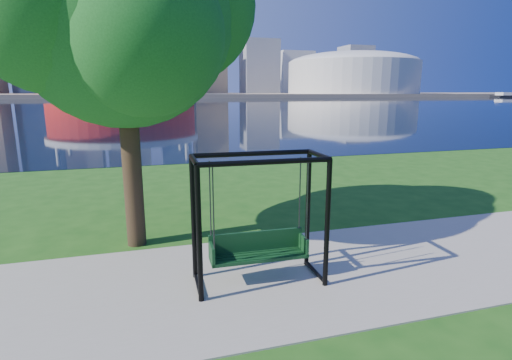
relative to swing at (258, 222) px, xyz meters
name	(u,v)px	position (x,y,z in m)	size (l,w,h in m)	color
ground	(254,268)	(0.07, 0.57, -1.13)	(900.00, 900.00, 0.00)	#1E5114
path	(261,278)	(0.07, 0.07, -1.12)	(120.00, 4.00, 0.03)	#9E937F
river	(146,105)	(0.07, 102.57, -1.12)	(900.00, 180.00, 0.02)	black
far_bank	(140,95)	(0.07, 306.57, -0.13)	(900.00, 228.00, 2.00)	#937F60
stadium	(121,72)	(-9.93, 235.57, 13.09)	(83.00, 83.00, 32.00)	maroon
arena	(353,72)	(135.07, 235.57, 14.74)	(84.00, 84.00, 26.56)	beige
skyline	(131,47)	(-4.19, 319.97, 34.76)	(392.00, 66.00, 96.50)	gray
swing	(258,222)	(0.00, 0.00, 0.00)	(2.32, 1.07, 2.34)	black
park_tree	(118,9)	(-2.18, 2.60, 3.89)	(5.82, 5.26, 7.23)	black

